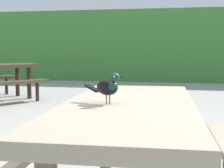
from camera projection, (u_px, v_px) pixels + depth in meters
name	position (u px, v px, depth m)	size (l,w,h in m)	color
hedge_wall	(168.00, 46.00, 11.20)	(28.00, 1.68, 2.32)	#428438
picnic_table_foreground	(129.00, 133.00, 1.99)	(1.74, 1.83, 0.74)	gray
bird_grackle	(108.00, 86.00, 1.89)	(0.26, 0.17, 0.18)	black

